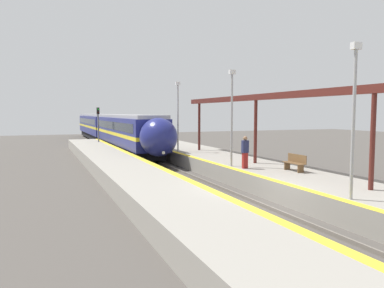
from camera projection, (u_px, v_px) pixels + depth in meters
ground_plane at (251, 210)px, 15.52m from camera, size 120.00×120.00×0.00m
rail_left at (236, 210)px, 15.24m from camera, size 0.08×90.00×0.15m
rail_right at (266, 206)px, 15.78m from camera, size 0.08×90.00×0.15m
train at (110, 128)px, 46.10m from camera, size 2.90×43.70×3.83m
platform_right at (327, 191)px, 16.97m from camera, size 4.72×64.00×0.96m
platform_left at (177, 206)px, 14.23m from camera, size 3.40×64.00×0.96m
platform_bench at (295, 162)px, 19.73m from camera, size 0.44×1.51×0.89m
person_waiting at (245, 152)px, 20.63m from camera, size 0.36×0.24×1.80m
railway_signal at (98, 124)px, 39.62m from camera, size 0.28×0.28×4.58m
lamppost_near at (354, 111)px, 13.06m from camera, size 0.36×0.20×5.49m
lamppost_mid at (232, 112)px, 21.32m from camera, size 0.36×0.20×5.49m
lamppost_far at (178, 112)px, 29.58m from camera, size 0.36×0.20×5.49m
station_canopy at (264, 99)px, 22.84m from camera, size 2.02×20.33×4.19m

